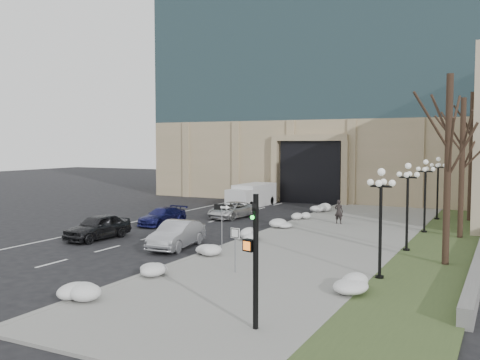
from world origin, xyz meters
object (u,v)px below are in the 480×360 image
object	(u,v)px
car_e	(250,197)
keep_sign	(235,241)
lamppost_d	(438,180)
one_way_sign	(224,213)
lamppost_b	(408,195)
box_truck	(252,196)
car_c	(162,216)
traffic_signal	(255,264)
lamppost_a	(381,208)
car_b	(177,235)
car_d	(232,210)
lamppost_c	(425,186)
pedestrian	(339,212)
car_a	(98,227)

from	to	relation	value
car_e	keep_sign	world-z (taller)	keep_sign
keep_sign	lamppost_d	world-z (taller)	lamppost_d
one_way_sign	lamppost_b	distance (m)	9.76
box_truck	lamppost_b	xyz separation A→B (m)	(16.35, -15.00, 2.10)
box_truck	car_c	bearing A→B (deg)	-92.43
traffic_signal	lamppost_a	distance (m)	8.33
car_b	box_truck	xyz separation A→B (m)	(-4.83, 19.59, 0.22)
car_b	keep_sign	size ratio (longest dim) A/B	2.17
car_c	one_way_sign	distance (m)	10.27
car_d	box_truck	size ratio (longest dim) A/B	0.71
lamppost_a	lamppost_c	bearing A→B (deg)	90.00
pedestrian	box_truck	bearing A→B (deg)	-30.63
car_e	keep_sign	distance (m)	26.75
car_a	lamppost_b	world-z (taller)	lamppost_b
car_c	traffic_signal	distance (m)	22.37
keep_sign	box_truck	bearing A→B (deg)	120.77
car_b	one_way_sign	xyz separation A→B (m)	(2.65, 0.62, 1.31)
car_e	lamppost_c	distance (m)	19.45
car_d	lamppost_d	size ratio (longest dim) A/B	0.94
lamppost_c	lamppost_b	bearing A→B (deg)	-90.00
car_a	car_e	world-z (taller)	car_e
lamppost_b	car_d	bearing A→B (deg)	153.15
car_a	lamppost_a	size ratio (longest dim) A/B	0.93
pedestrian	keep_sign	xyz separation A→B (m)	(0.04, -15.94, 0.57)
car_b	traffic_signal	xyz separation A→B (m)	(9.46, -9.93, 1.37)
one_way_sign	lamppost_d	xyz separation A→B (m)	(8.87, 16.97, 1.01)
car_c	lamppost_a	size ratio (longest dim) A/B	0.88
keep_sign	traffic_signal	size ratio (longest dim) A/B	0.49
box_truck	lamppost_d	world-z (taller)	lamppost_d
keep_sign	car_e	bearing A→B (deg)	121.07
pedestrian	lamppost_a	world-z (taller)	lamppost_a
car_d	lamppost_c	xyz separation A→B (m)	(14.31, -0.75, 2.45)
car_c	keep_sign	size ratio (longest dim) A/B	2.01
car_b	lamppost_c	distance (m)	16.16
car_d	box_truck	xyz separation A→B (m)	(-2.04, 7.75, 0.35)
keep_sign	car_a	bearing A→B (deg)	167.42
car_e	pedestrian	bearing A→B (deg)	-32.18
car_a	lamppost_c	xyz separation A→B (m)	(17.28, 11.00, 2.32)
car_b	lamppost_b	distance (m)	12.62
lamppost_d	lamppost_c	bearing A→B (deg)	-90.00
pedestrian	lamppost_a	distance (m)	15.29
pedestrian	one_way_sign	bearing A→B (deg)	80.67
car_b	car_d	size ratio (longest dim) A/B	1.01
car_d	lamppost_b	distance (m)	16.23
car_b	traffic_signal	distance (m)	13.78
pedestrian	lamppost_b	bearing A→B (deg)	133.62
car_d	lamppost_c	bearing A→B (deg)	5.14
box_truck	one_way_sign	size ratio (longest dim) A/B	2.54
car_a	lamppost_c	bearing A→B (deg)	36.58
lamppost_d	lamppost_a	bearing A→B (deg)	-90.00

